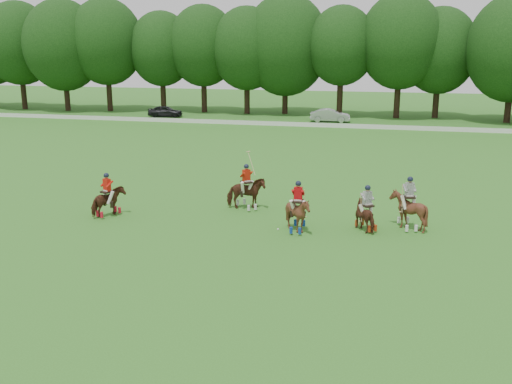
% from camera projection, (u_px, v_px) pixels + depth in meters
% --- Properties ---
extents(ground, '(180.00, 180.00, 0.00)m').
position_uv_depth(ground, '(215.00, 248.00, 23.34)').
color(ground, '#336C1F').
rests_on(ground, ground).
extents(tree_line, '(117.98, 14.32, 14.75)m').
position_uv_depth(tree_line, '(344.00, 46.00, 66.45)').
color(tree_line, black).
rests_on(tree_line, ground).
extents(boundary_rail, '(120.00, 0.10, 0.44)m').
position_uv_depth(boundary_rail, '(329.00, 125.00, 59.02)').
color(boundary_rail, white).
rests_on(boundary_rail, ground).
extents(car_left, '(4.24, 2.20, 1.38)m').
position_uv_depth(car_left, '(165.00, 111.00, 67.89)').
color(car_left, black).
rests_on(car_left, ground).
extents(car_mid, '(4.49, 1.84, 1.45)m').
position_uv_depth(car_mid, '(330.00, 116.00, 63.24)').
color(car_mid, '#AEAEB4').
rests_on(car_mid, ground).
extents(polo_red_a, '(1.43, 1.86, 2.16)m').
position_uv_depth(polo_red_a, '(108.00, 201.00, 27.65)').
color(polo_red_a, '#462112').
rests_on(polo_red_a, ground).
extents(polo_red_b, '(2.12, 2.11, 2.87)m').
position_uv_depth(polo_red_b, '(246.00, 193.00, 28.90)').
color(polo_red_b, '#462112').
rests_on(polo_red_b, ground).
extents(polo_red_c, '(1.33, 1.48, 2.32)m').
position_uv_depth(polo_red_c, '(298.00, 213.00, 25.32)').
color(polo_red_c, '#462112').
rests_on(polo_red_c, ground).
extents(polo_stripe_a, '(1.57, 1.69, 2.08)m').
position_uv_depth(polo_stripe_a, '(366.00, 214.00, 25.52)').
color(polo_stripe_a, '#462112').
rests_on(polo_stripe_a, ground).
extents(polo_stripe_b, '(1.78, 1.89, 2.42)m').
position_uv_depth(polo_stripe_b, '(408.00, 210.00, 25.70)').
color(polo_stripe_b, '#462112').
rests_on(polo_stripe_b, ground).
extents(polo_ball, '(0.09, 0.09, 0.09)m').
position_uv_depth(polo_ball, '(278.00, 229.00, 25.67)').
color(polo_ball, white).
rests_on(polo_ball, ground).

